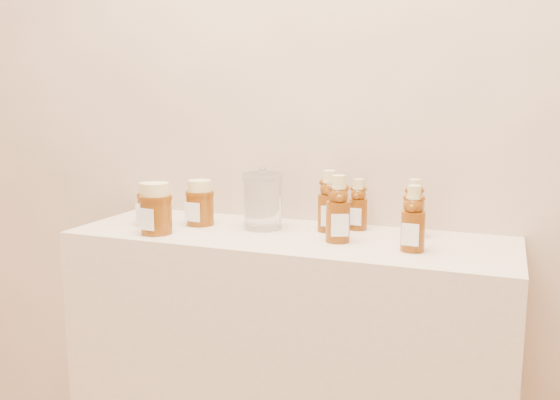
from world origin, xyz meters
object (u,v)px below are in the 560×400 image
at_px(display_table, 288,389).
at_px(bear_bottle_front_left, 338,204).
at_px(honey_jar_left, 151,204).
at_px(bear_bottle_back_left, 329,197).
at_px(glass_canister, 263,199).

distance_m(display_table, bear_bottle_front_left, 0.57).
distance_m(display_table, honey_jar_left, 0.66).
height_order(bear_bottle_back_left, honey_jar_left, bear_bottle_back_left).
bearing_deg(bear_bottle_front_left, honey_jar_left, 154.99).
height_order(honey_jar_left, glass_canister, glass_canister).
bearing_deg(display_table, honey_jar_left, -176.99).
distance_m(display_table, glass_canister, 0.55).
xyz_separation_m(bear_bottle_front_left, honey_jar_left, (-0.57, 0.00, -0.04)).
relative_size(display_table, honey_jar_left, 9.67).
xyz_separation_m(display_table, bear_bottle_front_left, (0.15, -0.03, 0.55)).
bearing_deg(honey_jar_left, bear_bottle_back_left, 17.91).
height_order(bear_bottle_front_left, honey_jar_left, bear_bottle_front_left).
relative_size(display_table, bear_bottle_back_left, 6.22).
xyz_separation_m(bear_bottle_back_left, bear_bottle_front_left, (0.06, -0.11, 0.00)).
xyz_separation_m(bear_bottle_front_left, glass_canister, (-0.24, 0.07, -0.01)).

